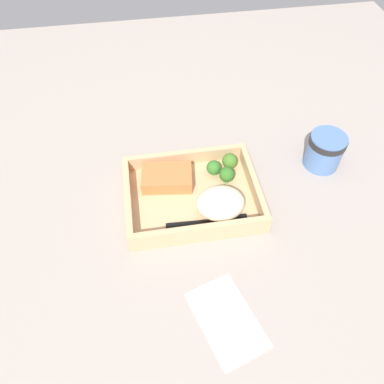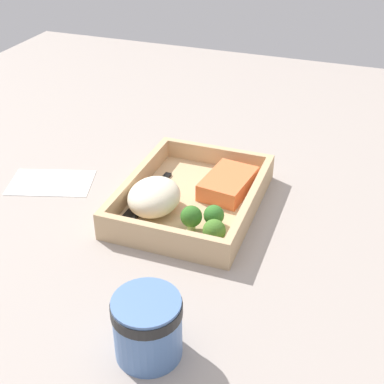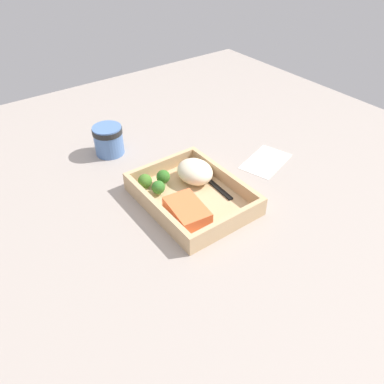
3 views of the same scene
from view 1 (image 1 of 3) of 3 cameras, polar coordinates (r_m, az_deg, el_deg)
The scene contains 11 objects.
ground_plane at distance 78.86cm, azimuth -0.00°, elevation -1.70°, with size 160.00×160.00×2.00cm, color #9E928A.
takeout_tray at distance 77.60cm, azimuth -0.00°, elevation -0.98°, with size 26.98×20.84×1.20cm, color tan.
tray_rim at distance 75.83cm, azimuth -0.00°, elevation 0.08°, with size 26.98×20.84×3.34cm.
salmon_fillet at distance 78.69cm, azimuth -3.84°, elevation 2.19°, with size 10.41×6.86×2.92cm, color orange.
mashed_potatoes at distance 73.07cm, azimuth 4.37°, elevation -1.68°, with size 9.54×8.02×5.14cm, color beige.
broccoli_floret_1 at distance 78.20cm, azimuth 5.32°, elevation 2.64°, with size 3.26×3.26×4.10cm.
broccoli_floret_2 at distance 80.00cm, azimuth 3.33°, elevation 3.70°, with size 3.14×3.14×3.49cm.
broccoli_floret_3 at distance 81.50cm, azimuth 5.78°, elevation 4.70°, with size 3.37×3.37×3.70cm.
fork at distance 73.22cm, azimuth 3.23°, elevation -4.56°, with size 15.86×2.44×0.44cm.
paper_cup at distance 86.77cm, azimuth 19.63°, elevation 6.16°, with size 8.00×8.00×8.00cm.
receipt_slip at distance 65.84cm, azimuth 5.35°, elevation -18.73°, with size 8.79×14.28×0.24cm, color white.
Camera 1 is at (-7.67, -47.31, 61.62)cm, focal length 35.00 mm.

